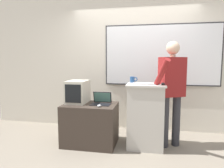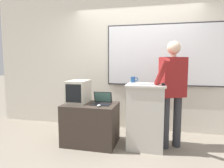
% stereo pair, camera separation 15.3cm
% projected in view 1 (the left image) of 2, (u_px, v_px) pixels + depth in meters
% --- Properties ---
extents(ground_plane, '(30.00, 30.00, 0.00)m').
position_uv_depth(ground_plane, '(126.00, 155.00, 3.02)').
color(ground_plane, gray).
extents(back_wall, '(6.40, 0.17, 2.99)m').
position_uv_depth(back_wall, '(135.00, 57.00, 4.13)').
color(back_wall, beige).
rests_on(back_wall, ground_plane).
extents(lectern_podium, '(0.62, 0.53, 1.05)m').
position_uv_depth(lectern_podium, '(145.00, 116.00, 3.28)').
color(lectern_podium, '#BCB7AD').
rests_on(lectern_podium, ground_plane).
extents(side_desk, '(0.89, 0.63, 0.70)m').
position_uv_depth(side_desk, '(90.00, 124.00, 3.42)').
color(side_desk, '#382D26').
rests_on(side_desk, ground_plane).
extents(person_presenter, '(0.58, 0.69, 1.73)m').
position_uv_depth(person_presenter, '(172.00, 87.00, 3.24)').
color(person_presenter, '#333338').
rests_on(person_presenter, ground_plane).
extents(laptop, '(0.32, 0.27, 0.20)m').
position_uv_depth(laptop, '(102.00, 100.00, 3.39)').
color(laptop, black).
rests_on(laptop, side_desk).
extents(wireless_keyboard, '(0.43, 0.13, 0.02)m').
position_uv_depth(wireless_keyboard, '(146.00, 84.00, 3.16)').
color(wireless_keyboard, silver).
rests_on(wireless_keyboard, lectern_podium).
extents(computer_mouse_by_laptop, '(0.06, 0.10, 0.03)m').
position_uv_depth(computer_mouse_by_laptop, '(99.00, 106.00, 3.17)').
color(computer_mouse_by_laptop, '#BCBCC1').
rests_on(computer_mouse_by_laptop, side_desk).
extents(computer_mouse_by_keyboard, '(0.06, 0.10, 0.03)m').
position_uv_depth(computer_mouse_by_keyboard, '(163.00, 84.00, 3.10)').
color(computer_mouse_by_keyboard, black).
rests_on(computer_mouse_by_keyboard, lectern_podium).
extents(crt_monitor, '(0.33, 0.45, 0.39)m').
position_uv_depth(crt_monitor, '(78.00, 92.00, 3.47)').
color(crt_monitor, beige).
rests_on(crt_monitor, side_desk).
extents(coffee_mug, '(0.13, 0.08, 0.10)m').
position_uv_depth(coffee_mug, '(133.00, 79.00, 3.45)').
color(coffee_mug, '#234C84').
rests_on(coffee_mug, lectern_podium).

